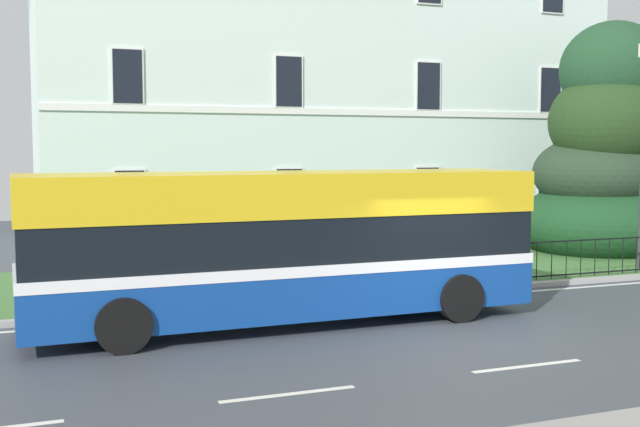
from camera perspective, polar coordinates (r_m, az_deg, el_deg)
ground_plane at (r=15.62m, az=8.14°, el=-8.08°), size 60.00×56.00×0.18m
georgian_townhouse at (r=30.24m, az=-0.89°, el=10.58°), size 19.97×10.02×12.73m
iron_verge_railing at (r=19.61m, az=11.15°, el=-3.61°), size 18.24×0.04×0.97m
evergreen_tree at (r=26.84m, az=19.82°, el=3.45°), size 5.13×5.13×7.81m
single_decker_bus at (r=15.39m, az=-2.53°, el=-2.23°), size 10.02×2.69×2.98m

